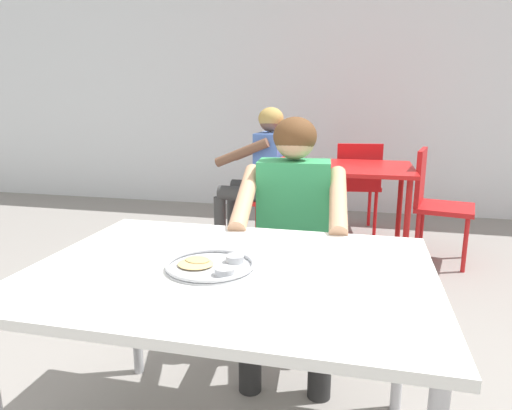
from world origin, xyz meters
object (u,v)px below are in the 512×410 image
Objects in this scene: table_foreground at (231,286)px; patron_background at (260,165)px; chair_red_left at (276,194)px; thali_tray at (211,265)px; chair_foreground at (295,251)px; diner_foreground at (292,220)px; chair_red_far at (357,181)px; chair_red_right at (434,198)px; table_background_red at (357,177)px.

table_foreground is 2.39m from patron_background.
chair_red_left is at bearing -6.68° from patron_background.
chair_red_left reaches higher than table_foreground.
thali_tray reaches higher than table_foreground.
diner_foreground reaches higher than chair_foreground.
diner_foreground is at bearing -96.73° from chair_red_far.
chair_red_left is 0.27m from patron_background.
diner_foreground is 1.45× the size of chair_red_left.
thali_tray is at bearing -81.00° from patron_background.
chair_foreground is at bearing -70.19° from patron_background.
table_foreground is at bearing -96.80° from chair_red_far.
chair_red_right reaches higher than thali_tray.
chair_red_left is at bearing 103.28° from diner_foreground.
table_background_red is 0.67m from chair_red_left.
chair_red_left reaches higher than chair_foreground.
chair_foreground is 0.93× the size of table_background_red.
patron_background is at bearing 99.00° from thali_tray.
chair_red_far is (-0.59, 0.65, -0.00)m from chair_red_right.
chair_foreground is 1.65m from chair_red_right.
chair_foreground is 0.92× the size of chair_red_right.
thali_tray is 0.33× the size of table_background_red.
patron_background reaches higher than chair_red_far.
chair_red_left is 0.94× the size of chair_red_far.
patron_background reaches higher than chair_red_right.
thali_tray is at bearing -97.99° from chair_foreground.
chair_foreground is at bearing -75.24° from chair_red_left.
chair_foreground is 1.52m from patron_background.
chair_red_far is at bearing 44.80° from chair_red_left.
chair_red_left is 0.92× the size of chair_red_right.
chair_red_left is at bearing 97.19° from table_foreground.
chair_red_right reaches higher than table_foreground.
patron_background is (-0.38, 2.37, -0.03)m from thali_tray.
diner_foreground is (0.09, 0.71, 0.04)m from table_foreground.
chair_red_left reaches higher than thali_tray.
table_foreground is 1.47× the size of table_background_red.
table_foreground is at bearing -112.15° from chair_red_right.
table_background_red is (0.27, 1.63, -0.06)m from diner_foreground.
chair_red_far is (0.41, 3.00, -0.23)m from thali_tray.
chair_red_right is 1.40m from patron_background.
chair_red_right is (0.95, 2.33, -0.16)m from table_foreground.
thali_tray is at bearing -159.73° from table_foreground.
chair_foreground is at bearing 82.01° from thali_tray.
chair_red_right is (0.59, -0.01, -0.14)m from table_background_red.
chair_red_left is 0.68× the size of patron_background.
chair_foreground is 0.69× the size of diner_foreground.
table_background_red is at bearing 81.32° from table_foreground.
chair_red_far is (0.27, 2.26, -0.20)m from diner_foreground.
diner_foreground is 2.29m from chair_red_far.
chair_red_far reaches higher than thali_tray.
chair_red_far is (0.28, 2.04, 0.03)m from chair_foreground.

